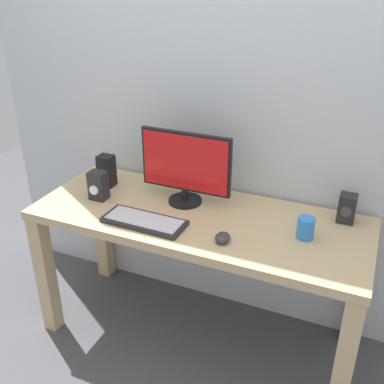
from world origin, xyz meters
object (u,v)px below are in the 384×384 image
speaker_right (347,208)px  coffee_mug (306,228)px  monitor (186,166)px  keyboard_primary (144,221)px  audio_controller (98,186)px  mouse (223,238)px  desk (198,237)px  speaker_left (107,171)px

speaker_right → coffee_mug: bearing=-123.8°
monitor → keyboard_primary: monitor is taller
monitor → coffee_mug: monitor is taller
monitor → coffee_mug: bearing=-9.5°
speaker_right → audio_controller: audio_controller is taller
mouse → audio_controller: bearing=164.3°
monitor → audio_controller: 0.47m
mouse → speaker_right: bearing=34.3°
monitor → coffee_mug: size_ratio=4.71×
desk → mouse: bearing=-42.9°
speaker_left → coffee_mug: 1.12m
desk → audio_controller: 0.59m
mouse → speaker_right: (0.48, 0.40, 0.05)m
keyboard_primary → speaker_right: size_ratio=2.86×
speaker_right → keyboard_primary: bearing=-155.4°
audio_controller → monitor: bearing=19.6°
desk → monitor: (-0.12, 0.11, 0.33)m
desk → audio_controller: (-0.55, -0.04, 0.20)m
coffee_mug → speaker_left: bearing=174.4°
desk → monitor: 0.36m
monitor → speaker_left: bearing=179.7°
keyboard_primary → coffee_mug: 0.75m
speaker_left → mouse: bearing=-20.1°
speaker_right → audio_controller: size_ratio=0.93×
desk → speaker_left: 0.64m
monitor → speaker_left: size_ratio=2.70×
audio_controller → speaker_right: bearing=12.5°
keyboard_primary → audio_controller: audio_controller is taller
monitor → coffee_mug: (0.64, -0.11, -0.15)m
keyboard_primary → speaker_right: bearing=24.6°
mouse → audio_controller: 0.75m
desk → speaker_right: speaker_right is taller
keyboard_primary → mouse: bearing=-0.0°
monitor → mouse: monitor is taller
speaker_right → speaker_left: bearing=-174.9°
keyboard_primary → monitor: bearing=72.4°
keyboard_primary → speaker_right: (0.87, 0.40, 0.06)m
audio_controller → speaker_left: bearing=107.2°
mouse → speaker_left: 0.84m
desk → audio_controller: audio_controller is taller
speaker_left → desk: bearing=-10.5°
speaker_left → coffee_mug: bearing=-5.6°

